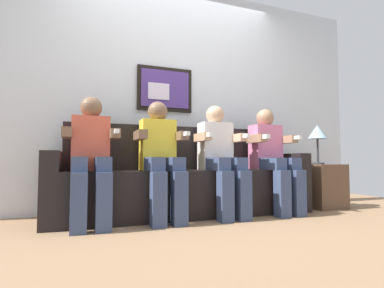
{
  "coord_description": "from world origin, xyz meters",
  "views": [
    {
      "loc": [
        -1.01,
        -2.53,
        0.54
      ],
      "look_at": [
        0.0,
        0.15,
        0.7
      ],
      "focal_mm": 28.17,
      "sensor_mm": 36.0,
      "label": 1
    }
  ],
  "objects": [
    {
      "name": "person_leftmost",
      "position": [
        -0.91,
        0.16,
        0.61
      ],
      "size": [
        0.46,
        0.56,
        1.11
      ],
      "color": "#D8593F",
      "rests_on": "ground_plane"
    },
    {
      "name": "couch",
      "position": [
        0.0,
        0.33,
        0.31
      ],
      "size": [
        2.58,
        0.58,
        0.9
      ],
      "color": "black",
      "rests_on": "ground_plane"
    },
    {
      "name": "side_table_right",
      "position": [
        1.64,
        0.22,
        0.25
      ],
      "size": [
        0.4,
        0.4,
        0.5
      ],
      "color": "brown",
      "rests_on": "ground_plane"
    },
    {
      "name": "table_lamp",
      "position": [
        1.61,
        0.24,
        0.86
      ],
      "size": [
        0.22,
        0.22,
        0.46
      ],
      "color": "#333338",
      "rests_on": "side_table_right"
    },
    {
      "name": "ground_plane",
      "position": [
        0.0,
        0.0,
        0.0
      ],
      "size": [
        6.48,
        6.48,
        0.0
      ],
      "primitive_type": "plane",
      "color": "#8C6B4C"
    },
    {
      "name": "back_wall_assembly",
      "position": [
        -0.0,
        0.76,
        1.3
      ],
      "size": [
        4.98,
        0.1,
        2.6
      ],
      "color": "silver",
      "rests_on": "ground_plane"
    },
    {
      "name": "person_right_center",
      "position": [
        0.3,
        0.16,
        0.61
      ],
      "size": [
        0.46,
        0.56,
        1.11
      ],
      "color": "white",
      "rests_on": "ground_plane"
    },
    {
      "name": "person_rightmost",
      "position": [
        0.91,
        0.16,
        0.61
      ],
      "size": [
        0.46,
        0.56,
        1.11
      ],
      "color": "pink",
      "rests_on": "ground_plane"
    },
    {
      "name": "person_left_center",
      "position": [
        -0.3,
        0.16,
        0.61
      ],
      "size": [
        0.46,
        0.56,
        1.11
      ],
      "color": "yellow",
      "rests_on": "ground_plane"
    }
  ]
}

